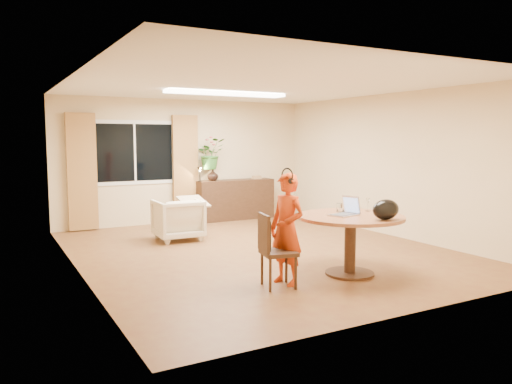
% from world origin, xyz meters
% --- Properties ---
extents(floor, '(6.50, 6.50, 0.00)m').
position_xyz_m(floor, '(0.00, 0.00, 0.00)').
color(floor, brown).
rests_on(floor, ground).
extents(ceiling, '(6.50, 6.50, 0.00)m').
position_xyz_m(ceiling, '(0.00, 0.00, 2.60)').
color(ceiling, white).
rests_on(ceiling, wall_back).
extents(wall_back, '(5.50, 0.00, 5.50)m').
position_xyz_m(wall_back, '(0.00, 3.25, 1.30)').
color(wall_back, tan).
rests_on(wall_back, floor).
extents(wall_left, '(0.00, 6.50, 6.50)m').
position_xyz_m(wall_left, '(-2.75, 0.00, 1.30)').
color(wall_left, tan).
rests_on(wall_left, floor).
extents(wall_right, '(0.00, 6.50, 6.50)m').
position_xyz_m(wall_right, '(2.75, 0.00, 1.30)').
color(wall_right, tan).
rests_on(wall_right, floor).
extents(window, '(1.70, 0.03, 1.30)m').
position_xyz_m(window, '(-1.10, 3.23, 1.50)').
color(window, white).
rests_on(window, wall_back).
extents(curtain_left, '(0.55, 0.08, 2.25)m').
position_xyz_m(curtain_left, '(-2.15, 3.15, 1.15)').
color(curtain_left, brown).
rests_on(curtain_left, wall_back).
extents(curtain_right, '(0.55, 0.08, 2.25)m').
position_xyz_m(curtain_right, '(-0.05, 3.15, 1.15)').
color(curtain_right, brown).
rests_on(curtain_right, wall_back).
extents(ceiling_panel, '(2.20, 0.35, 0.05)m').
position_xyz_m(ceiling_panel, '(0.00, 1.20, 2.57)').
color(ceiling_panel, white).
rests_on(ceiling_panel, ceiling).
extents(dining_table, '(1.38, 1.38, 0.79)m').
position_xyz_m(dining_table, '(0.36, -1.78, 0.62)').
color(dining_table, brown).
rests_on(dining_table, floor).
extents(dining_chair, '(0.50, 0.47, 0.90)m').
position_xyz_m(dining_chair, '(-0.75, -1.81, 0.45)').
color(dining_chair, black).
rests_on(dining_chair, floor).
extents(child, '(0.57, 0.45, 1.37)m').
position_xyz_m(child, '(-0.59, -1.73, 0.68)').
color(child, '#B7140E').
rests_on(child, floor).
extents(laptop, '(0.44, 0.34, 0.26)m').
position_xyz_m(laptop, '(0.27, -1.75, 0.92)').
color(laptop, '#B7B7BC').
rests_on(laptop, dining_table).
extents(tumbler, '(0.09, 0.09, 0.12)m').
position_xyz_m(tumbler, '(0.43, -1.46, 0.85)').
color(tumbler, white).
rests_on(tumbler, dining_table).
extents(wine_glass, '(0.08, 0.08, 0.18)m').
position_xyz_m(wine_glass, '(0.81, -1.59, 0.88)').
color(wine_glass, white).
rests_on(wine_glass, dining_table).
extents(pot_lid, '(0.24, 0.24, 0.04)m').
position_xyz_m(pot_lid, '(0.56, -1.49, 0.81)').
color(pot_lid, white).
rests_on(pot_lid, dining_table).
extents(handbag, '(0.43, 0.33, 0.25)m').
position_xyz_m(handbag, '(0.50, -2.27, 0.91)').
color(handbag, black).
rests_on(handbag, dining_table).
extents(armchair, '(0.80, 0.82, 0.73)m').
position_xyz_m(armchair, '(-0.84, 1.47, 0.36)').
color(armchair, beige).
rests_on(armchair, floor).
extents(throw, '(0.48, 0.57, 0.03)m').
position_xyz_m(throw, '(-0.55, 1.47, 0.74)').
color(throw, beige).
rests_on(throw, armchair).
extents(sideboard, '(1.76, 0.43, 0.88)m').
position_xyz_m(sideboard, '(1.05, 3.01, 0.44)').
color(sideboard, black).
rests_on(sideboard, floor).
extents(vase, '(0.27, 0.27, 0.25)m').
position_xyz_m(vase, '(0.52, 3.01, 1.00)').
color(vase, black).
rests_on(vase, sideboard).
extents(bouquet, '(0.66, 0.59, 0.66)m').
position_xyz_m(bouquet, '(0.46, 3.01, 1.46)').
color(bouquet, '#275E23').
rests_on(bouquet, vase).
extents(book_stack, '(0.21, 0.16, 0.08)m').
position_xyz_m(book_stack, '(1.59, 3.01, 0.92)').
color(book_stack, '#96714C').
rests_on(book_stack, sideboard).
extents(desk_lamp, '(0.15, 0.15, 0.32)m').
position_xyz_m(desk_lamp, '(0.20, 2.96, 1.04)').
color(desk_lamp, black).
rests_on(desk_lamp, sideboard).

